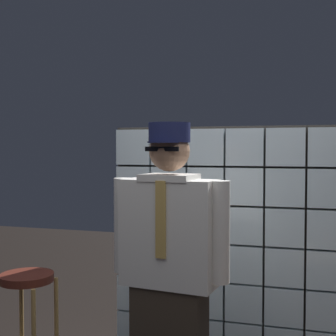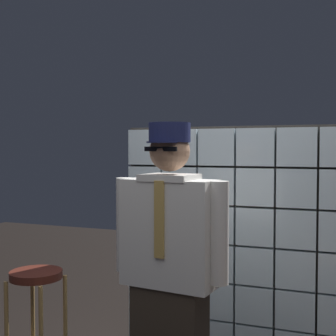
% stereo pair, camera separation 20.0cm
% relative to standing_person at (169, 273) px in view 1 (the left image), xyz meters
% --- Properties ---
extents(glass_block_wall, '(1.74, 0.10, 1.74)m').
position_rel_standing_person_xyz_m(glass_block_wall, '(0.13, 1.02, -0.03)').
color(glass_block_wall, silver).
rests_on(glass_block_wall, ground).
extents(standing_person, '(0.68, 0.31, 1.69)m').
position_rel_standing_person_xyz_m(standing_person, '(0.00, 0.00, 0.00)').
color(standing_person, '#382D23').
rests_on(standing_person, ground).
extents(bar_stool, '(0.34, 0.34, 0.75)m').
position_rel_standing_person_xyz_m(bar_stool, '(-1.00, 0.17, -0.32)').
color(bar_stool, '#592319').
rests_on(bar_stool, ground).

